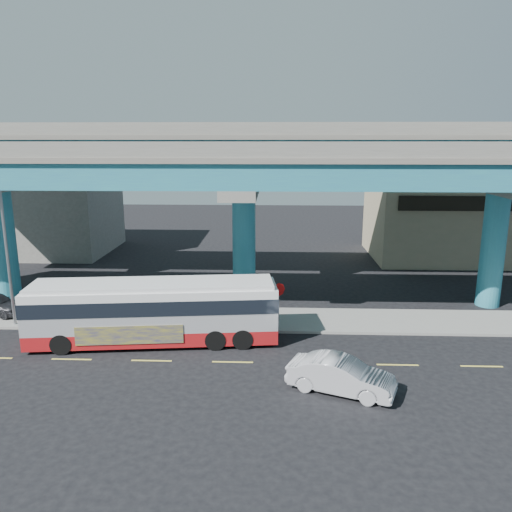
{
  "coord_description": "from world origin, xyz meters",
  "views": [
    {
      "loc": [
        2.04,
        -22.79,
        10.6
      ],
      "look_at": [
        0.98,
        4.0,
        4.34
      ],
      "focal_mm": 35.0,
      "sensor_mm": 36.0,
      "label": 1
    }
  ],
  "objects_px": {
    "sedan": "(341,375)",
    "stop_sign": "(279,295)",
    "transit_bus": "(154,310)",
    "street_lamp": "(0,238)"
  },
  "relations": [
    {
      "from": "street_lamp",
      "to": "stop_sign",
      "type": "distance_m",
      "value": 15.71
    },
    {
      "from": "street_lamp",
      "to": "stop_sign",
      "type": "height_order",
      "value": "street_lamp"
    },
    {
      "from": "transit_bus",
      "to": "street_lamp",
      "type": "relative_size",
      "value": 1.64
    },
    {
      "from": "sedan",
      "to": "stop_sign",
      "type": "height_order",
      "value": "stop_sign"
    },
    {
      "from": "sedan",
      "to": "street_lamp",
      "type": "xyz_separation_m",
      "value": [
        -17.97,
        6.46,
        4.62
      ]
    },
    {
      "from": "stop_sign",
      "to": "street_lamp",
      "type": "bearing_deg",
      "value": 175.67
    },
    {
      "from": "transit_bus",
      "to": "street_lamp",
      "type": "height_order",
      "value": "street_lamp"
    },
    {
      "from": "transit_bus",
      "to": "stop_sign",
      "type": "distance_m",
      "value": 6.96
    },
    {
      "from": "stop_sign",
      "to": "sedan",
      "type": "bearing_deg",
      "value": -77.0
    },
    {
      "from": "sedan",
      "to": "stop_sign",
      "type": "relative_size",
      "value": 1.86
    }
  ]
}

